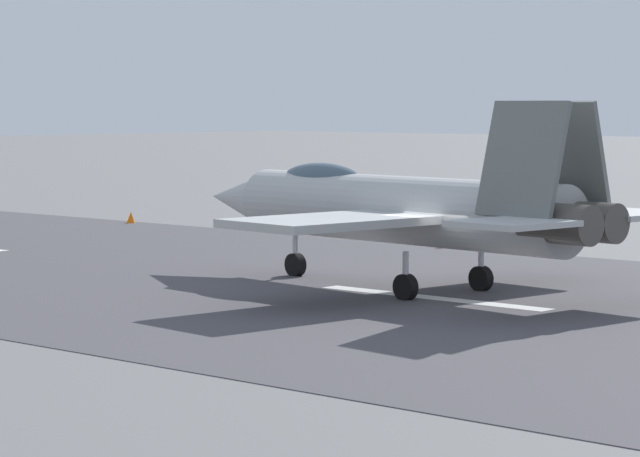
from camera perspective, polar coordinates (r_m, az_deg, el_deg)
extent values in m
plane|color=slate|center=(43.64, 4.60, -2.68)|extent=(400.00, 400.00, 0.00)
cube|color=#484549|center=(43.63, 4.60, -2.67)|extent=(240.00, 26.00, 0.02)
cube|color=white|center=(43.83, 4.26, -2.62)|extent=(8.00, 0.70, 0.00)
cylinder|color=#B1B2B1|center=(45.53, 3.08, 0.70)|extent=(12.83, 3.38, 2.05)
cone|color=#B1B2B1|center=(51.35, -3.07, 1.15)|extent=(3.09, 2.04, 1.74)
ellipsoid|color=#3F5160|center=(48.08, 0.08, 1.84)|extent=(3.70, 1.47, 1.10)
cylinder|color=#47423D|center=(40.76, 8.98, 0.18)|extent=(2.30, 1.33, 1.10)
cylinder|color=#47423D|center=(41.61, 9.94, 0.26)|extent=(2.30, 1.33, 1.10)
cube|color=#B1B2B1|center=(42.20, 0.36, 0.26)|extent=(3.97, 5.90, 0.24)
cube|color=#B1B2B1|center=(47.63, 7.18, 0.73)|extent=(3.97, 5.90, 0.24)
cube|color=#B1B2B1|center=(39.34, 7.28, 0.19)|extent=(2.68, 3.04, 0.16)
cube|color=#B1B2B1|center=(43.07, 11.47, 0.52)|extent=(2.68, 3.04, 0.16)
cube|color=slate|center=(41.02, 7.65, 2.61)|extent=(2.69, 1.22, 3.14)
cube|color=slate|center=(42.40, 9.23, 2.65)|extent=(2.69, 1.22, 3.14)
cylinder|color=silver|center=(49.24, -0.93, -1.01)|extent=(0.18, 0.18, 1.40)
cylinder|color=black|center=(49.27, -0.93, -1.38)|extent=(0.79, 0.38, 0.76)
cylinder|color=silver|center=(43.29, 3.24, -1.80)|extent=(0.18, 0.18, 1.40)
cylinder|color=black|center=(43.33, 3.24, -2.22)|extent=(0.79, 0.38, 0.76)
cylinder|color=silver|center=(45.60, 6.09, -1.49)|extent=(0.18, 0.18, 1.40)
cylinder|color=black|center=(45.63, 6.09, -1.89)|extent=(0.79, 0.38, 0.76)
cone|color=orange|center=(59.10, 4.66, -0.48)|extent=(0.44, 0.44, 0.55)
cone|color=orange|center=(71.86, -7.14, 0.41)|extent=(0.44, 0.44, 0.55)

